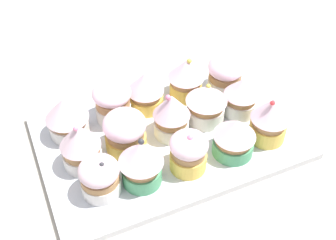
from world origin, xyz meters
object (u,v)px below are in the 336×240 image
Objects in this scene: cupcake_12 at (146,90)px; cupcake_14 at (225,74)px; cupcake_7 at (171,113)px; cupcake_8 at (206,103)px; cupcake_10 at (67,116)px; cupcake_5 at (80,145)px; cupcake_4 at (270,118)px; cupcake_2 at (186,153)px; cupcake_3 at (234,136)px; cupcake_11 at (113,101)px; baking_tray at (168,137)px; cupcake_0 at (100,177)px; cupcake_6 at (125,131)px; cupcake_13 at (186,77)px; cupcake_1 at (141,162)px; cupcake_9 at (241,96)px.

cupcake_12 is 13.98cm from cupcake_14.
cupcake_8 is at bearing 3.28° from cupcake_7.
cupcake_12 is at bearing 3.75° from cupcake_10.
cupcake_4 is at bearing -12.76° from cupcake_5.
cupcake_2 is 7.71cm from cupcake_3.
cupcake_14 is (19.58, -0.66, -0.25)cm from cupcake_11.
baking_tray is 6.39× the size of cupcake_0.
cupcake_8 is at bearing -15.41° from cupcake_10.
cupcake_5 reaches higher than cupcake_3.
cupcake_5 is 1.12× the size of cupcake_8.
cupcake_8 is 21.23cm from cupcake_10.
cupcake_8 is at bearing 2.14° from cupcake_6.
baking_tray is 15.69cm from cupcake_10.
cupcake_1 is at bearing -133.46° from cupcake_13.
baking_tray is at bearing -1.12° from cupcake_6.
cupcake_3 is at bearing -86.16° from cupcake_8.
cupcake_11 is at bearing 146.09° from cupcake_4.
cupcake_3 is at bearing -44.52° from baking_tray.
cupcake_5 is (-13.00, 6.61, 0.66)cm from cupcake_2.
baking_tray is 7.92cm from cupcake_8.
cupcake_6 is 0.97× the size of cupcake_12.
cupcake_2 is 15.11cm from cupcake_11.
cupcake_14 is at bearing 84.30° from cupcake_9.
cupcake_2 is at bearing -26.94° from cupcake_5.
cupcake_11 reaches higher than cupcake_3.
cupcake_5 is 1.23× the size of cupcake_14.
cupcake_7 is at bearing 26.37° from cupcake_0.
cupcake_14 is at bearing 40.36° from cupcake_8.
cupcake_7 is 15.51cm from cupcake_10.
cupcake_7 reaches higher than cupcake_13.
cupcake_13 is at bearing 64.50° from cupcake_2.
cupcake_9 is 1.06× the size of cupcake_14.
cupcake_6 is 9.20cm from cupcake_12.
cupcake_7 is 9.04cm from cupcake_13.
baking_tray is 7.85cm from cupcake_6.
cupcake_5 is (-6.58, 6.27, 0.02)cm from cupcake_1.
cupcake_12 is (11.74, 13.33, 0.61)cm from cupcake_0.
cupcake_8 is (19.25, 6.84, 0.58)cm from cupcake_0.
cupcake_1 is 1.19× the size of cupcake_14.
cupcake_9 is at bearing -19.97° from cupcake_11.
cupcake_0 is 0.77× the size of cupcake_7.
cupcake_10 is 1.09× the size of cupcake_14.
cupcake_13 reaches higher than cupcake_2.
cupcake_9 is at bearing -95.70° from cupcake_14.
cupcake_7 reaches higher than cupcake_10.
cupcake_6 is at bearing 161.58° from cupcake_4.
cupcake_7 is at bearing 43.45° from cupcake_1.
cupcake_4 reaches higher than cupcake_14.
cupcake_0 is 0.91× the size of cupcake_11.
cupcake_7 is at bearing -176.72° from cupcake_8.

